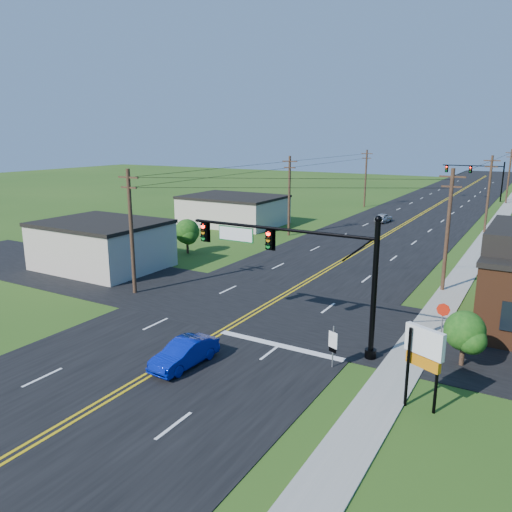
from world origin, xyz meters
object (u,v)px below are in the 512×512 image
Objects in this scene: stop_sign at (443,313)px; blue_car at (184,354)px; signal_mast_main at (294,259)px; route_sign at (333,344)px; signal_mast_far at (476,174)px.

blue_car is at bearing -134.64° from stop_sign.
route_sign is at bearing -32.55° from signal_mast_main.
blue_car is 1.87× the size of stop_sign.
signal_mast_far is at bearing 91.00° from blue_car.
signal_mast_far is at bearing 89.92° from signal_mast_main.
signal_mast_far reaches higher than route_sign.
signal_mast_far is 77.72m from blue_car.
signal_mast_main is at bearing 62.87° from blue_car.
signal_mast_main reaches higher than blue_car.
stop_sign is (10.41, 10.07, 0.87)m from blue_car.
signal_mast_main is 1.03× the size of signal_mast_far.
signal_mast_main is 5.13× the size of route_sign.
signal_mast_main is at bearing -146.30° from stop_sign.
route_sign is (6.45, 3.53, 0.63)m from blue_car.
signal_mast_main reaches higher than route_sign.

